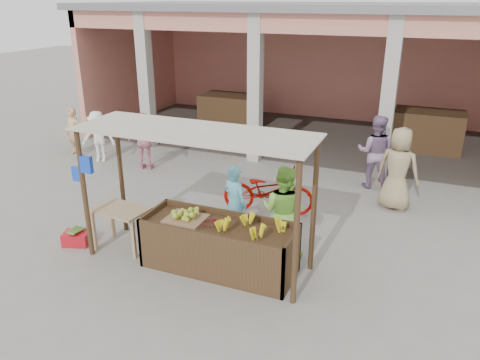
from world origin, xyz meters
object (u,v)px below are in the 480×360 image
at_px(side_table, 121,215).
at_px(vendor_blue, 235,201).
at_px(motorcycle, 268,190).
at_px(vendor_green, 283,209).
at_px(red_crate, 77,238).
at_px(fruit_stall, 219,248).

relative_size(side_table, vendor_blue, 0.64).
distance_m(side_table, motorcycle, 3.16).
bearing_deg(side_table, vendor_green, 24.66).
bearing_deg(side_table, vendor_blue, 36.52).
bearing_deg(red_crate, vendor_green, -0.61).
xyz_separation_m(side_table, red_crate, (-0.87, -0.27, -0.52)).
bearing_deg(fruit_stall, vendor_blue, 98.37).
xyz_separation_m(fruit_stall, side_table, (-1.98, 0.00, 0.24)).
bearing_deg(motorcycle, vendor_green, -164.45).
relative_size(red_crate, vendor_blue, 0.29).
xyz_separation_m(red_crate, vendor_green, (3.69, 1.18, 0.76)).
xyz_separation_m(fruit_stall, red_crate, (-2.85, -0.27, -0.28)).
relative_size(vendor_blue, vendor_green, 0.91).
distance_m(vendor_blue, motorcycle, 1.43).
bearing_deg(vendor_blue, motorcycle, -73.67).
xyz_separation_m(vendor_blue, motorcycle, (0.18, 1.40, -0.28)).
relative_size(side_table, red_crate, 2.20).
bearing_deg(vendor_blue, fruit_stall, 122.17).
height_order(fruit_stall, vendor_blue, vendor_blue).
xyz_separation_m(fruit_stall, vendor_blue, (-0.15, 1.05, 0.41)).
bearing_deg(vendor_blue, red_crate, 49.72).
bearing_deg(vendor_green, fruit_stall, 54.04).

